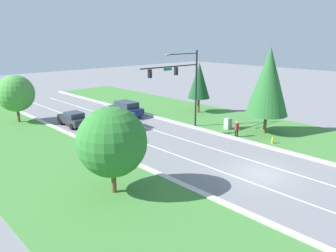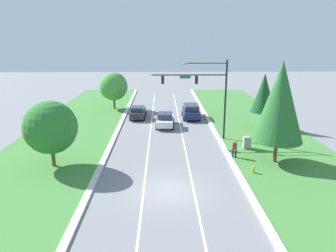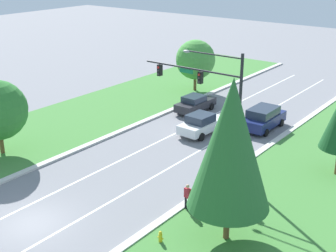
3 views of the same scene
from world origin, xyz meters
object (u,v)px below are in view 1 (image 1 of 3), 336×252
traffic_signal_mast (182,79)px  utility_cabinet (228,124)px  charcoal_sedan (73,119)px  navy_suv (126,109)px  conifer_near_right_tree (199,81)px  oak_near_left_tree (16,93)px  conifer_far_right_tree (268,82)px  fire_hydrant (273,141)px  white_sedan (122,120)px  pedestrian (237,129)px  oak_far_left_tree (112,142)px

traffic_signal_mast → utility_cabinet: size_ratio=6.71×
traffic_signal_mast → charcoal_sedan: (-7.67, 9.52, -4.74)m
navy_suv → charcoal_sedan: bearing=178.6°
charcoal_sedan → conifer_near_right_tree: size_ratio=0.69×
charcoal_sedan → conifer_near_right_tree: conifer_near_right_tree is taller
oak_near_left_tree → conifer_far_right_tree: (17.02, -22.07, 1.97)m
fire_hydrant → white_sedan: bearing=115.8°
navy_suv → charcoal_sedan: (-7.12, 0.19, -0.15)m
white_sedan → navy_suv: bearing=52.8°
utility_cabinet → oak_near_left_tree: bearing=129.8°
navy_suv → conifer_far_right_tree: 17.72m
charcoal_sedan → pedestrian: (9.75, -15.13, 0.12)m
oak_far_left_tree → charcoal_sedan: bearing=70.6°
white_sedan → charcoal_sedan: (-3.61, 4.35, -0.06)m
traffic_signal_mast → oak_near_left_tree: 19.36m
traffic_signal_mast → oak_near_left_tree: traffic_signal_mast is taller
utility_cabinet → conifer_far_right_tree: conifer_far_right_tree is taller
utility_cabinet → fire_hydrant: bearing=-99.2°
pedestrian → fire_hydrant: bearing=111.6°
charcoal_sedan → conifer_far_right_tree: 21.37m
traffic_signal_mast → charcoal_sedan: traffic_signal_mast is taller
fire_hydrant → oak_far_left_tree: (-16.47, 1.79, 3.11)m
pedestrian → fire_hydrant: (0.78, -3.53, -0.59)m
charcoal_sedan → white_sedan: bearing=-49.0°
conifer_near_right_tree → oak_near_left_tree: 22.07m
charcoal_sedan → utility_cabinet: size_ratio=3.60×
white_sedan → pedestrian: (6.14, -10.78, 0.07)m
conifer_far_right_tree → traffic_signal_mast: bearing=128.6°
oak_near_left_tree → white_sedan: bearing=-53.2°
navy_suv → oak_far_left_tree: oak_far_left_tree is taller
charcoal_sedan → conifer_near_right_tree: bearing=-17.6°
navy_suv → white_sedan: size_ratio=1.03×
pedestrian → conifer_far_right_tree: conifer_far_right_tree is taller
conifer_far_right_tree → oak_near_left_tree: bearing=127.6°
utility_cabinet → pedestrian: (-1.73, -2.37, 0.31)m
utility_cabinet → oak_near_left_tree: size_ratio=0.23×
oak_near_left_tree → navy_suv: bearing=-28.4°
pedestrian → navy_suv: bearing=-70.9°
pedestrian → conifer_far_right_tree: 5.69m
conifer_near_right_tree → oak_far_left_tree: bearing=-151.0°
conifer_near_right_tree → pedestrian: bearing=-118.6°
navy_suv → conifer_near_right_tree: conifer_near_right_tree is taller
navy_suv → fire_hydrant: (3.40, -18.47, -0.62)m
oak_far_left_tree → fire_hydrant: bearing=-6.2°
utility_cabinet → oak_far_left_tree: oak_far_left_tree is taller
traffic_signal_mast → oak_far_left_tree: size_ratio=1.48×
utility_cabinet → traffic_signal_mast: bearing=139.7°
traffic_signal_mast → conifer_far_right_tree: size_ratio=0.95×
pedestrian → oak_near_left_tree: 25.14m
traffic_signal_mast → pedestrian: traffic_signal_mast is taller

